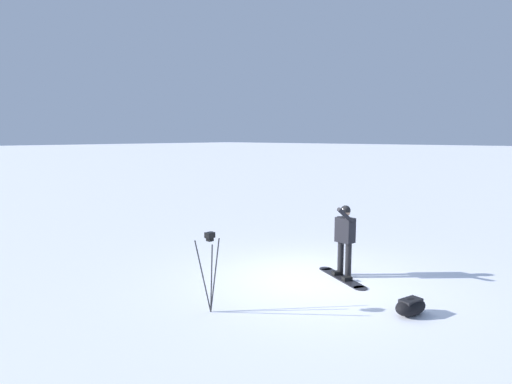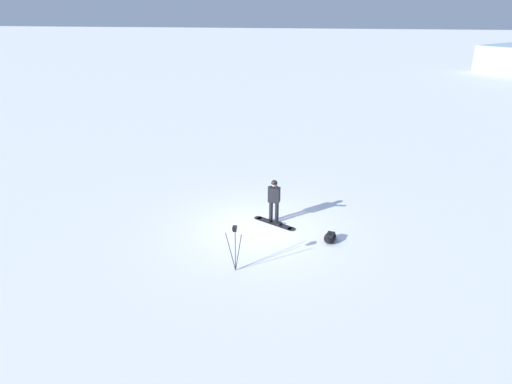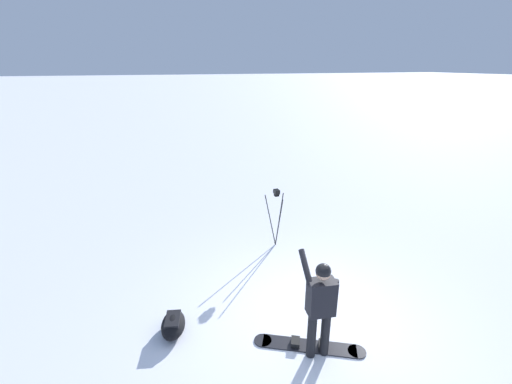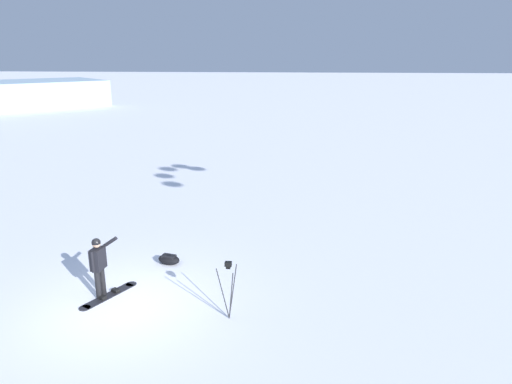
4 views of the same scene
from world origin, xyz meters
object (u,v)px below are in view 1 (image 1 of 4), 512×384
Objects in this scene: snowboarder at (345,234)px; camera_tripod at (210,256)px; gear_bag_large at (411,306)px; snowboard at (342,277)px.

snowboarder reaches higher than camera_tripod.
snowboard is at bearing 152.44° from gear_bag_large.
camera_tripod is at bearing -101.89° from snowboarder.
snowboard is 2.28m from gear_bag_large.
snowboarder is at bearing 78.11° from camera_tripod.
snowboarder is 0.98m from snowboard.
snowboarder is 3.55m from camera_tripod.
camera_tripod is (-0.78, -3.30, 1.02)m from snowboard.
snowboard is at bearing -74.12° from snowboarder.
gear_bag_large is at bearing -30.63° from snowboarder.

